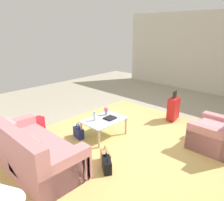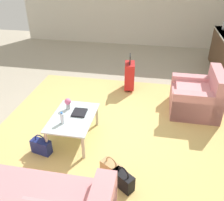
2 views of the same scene
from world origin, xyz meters
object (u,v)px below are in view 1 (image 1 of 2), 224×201
handbag_navy (79,132)px  backpack_red (38,126)px  coffee_table_book (110,118)px  handbag_black (107,164)px  coffee_table (104,121)px  couch (30,153)px  table_lamp (0,194)px  water_bottle (95,117)px  armchair (220,136)px  suitcase_red (173,108)px  handbag_tan (106,157)px  flower_vase (106,110)px

handbag_navy → backpack_red: backpack_red is taller
coffee_table_book → handbag_black: bearing=40.0°
coffee_table → couch: bearing=-3.2°
table_lamp → couch: bearing=-122.0°
table_lamp → water_bottle: bearing=-148.4°
armchair → handbag_black: armchair is taller
water_bottle → armchair: bearing=123.4°
suitcase_red → backpack_red: (3.00, -1.99, -0.16)m
coffee_table_book → backpack_red: coffee_table_book is taller
armchair → handbag_tan: bearing=-34.2°
flower_vase → table_lamp: table_lamp is taller
suitcase_red → backpack_red: 3.60m
backpack_red → handbag_navy: bearing=121.3°
flower_vase → backpack_red: flower_vase is taller
armchair → handbag_tan: (2.04, -1.38, -0.17)m
handbag_navy → handbag_black: bearing=72.3°
couch → coffee_table: (-1.80, 0.10, 0.08)m
couch → coffee_table_book: 1.93m
water_bottle → handbag_black: water_bottle is taller
coffee_table_book → water_bottle: bearing=-31.1°
coffee_table_book → table_lamp: bearing=24.2°
armchair → flower_vase: armchair is taller
water_bottle → suitcase_red: bearing=160.0°
handbag_navy → water_bottle: bearing=130.5°
armchair → handbag_black: (2.20, -1.19, -0.17)m
couch → handbag_navy: couch is taller
armchair → coffee_table: 2.53m
handbag_tan → backpack_red: (0.26, -2.08, 0.06)m
backpack_red → flower_vase: bearing=136.9°
suitcase_red → handbag_tan: (2.74, 0.09, -0.23)m
water_bottle → flower_vase: 0.42m
table_lamp → handbag_black: (-1.90, -0.52, -0.88)m
suitcase_red → handbag_black: (2.90, 0.28, -0.23)m
water_bottle → backpack_red: 1.47m
water_bottle → table_lamp: 3.09m
coffee_table → water_bottle: bearing=-26.6°
suitcase_red → handbag_navy: bearing=-24.1°
handbag_black → backpack_red: bearing=-87.5°
water_bottle → handbag_navy: (0.26, -0.30, -0.41)m
coffee_table → handbag_navy: size_ratio=2.77×
armchair → water_bottle: size_ratio=4.82×
handbag_navy → backpack_red: 1.05m
water_bottle → coffee_table_book: water_bottle is taller
handbag_tan → flower_vase: bearing=-135.5°
coffee_table → handbag_tan: coffee_table is taller
water_bottle → handbag_navy: size_ratio=0.57×
water_bottle → suitcase_red: (-2.20, 0.80, -0.18)m
couch → water_bottle: (-1.60, 0.00, 0.23)m
handbag_black → table_lamp: bearing=15.2°
coffee_table_book → handbag_tan: 1.16m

